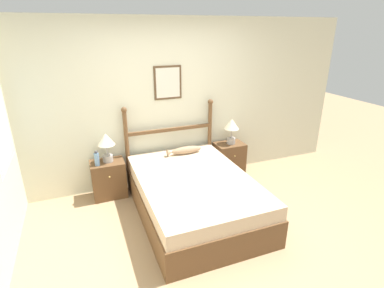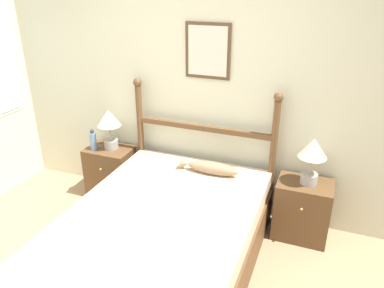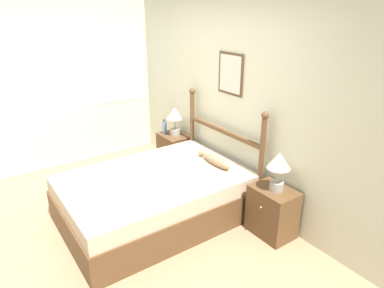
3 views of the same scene
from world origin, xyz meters
name	(u,v)px [view 1 (image 1 of 3)]	position (x,y,z in m)	size (l,w,h in m)	color
ground_plane	(208,241)	(0.00, 0.00, 0.00)	(16.00, 16.00, 0.00)	#9E7F5B
wall_back	(163,104)	(0.00, 1.73, 1.28)	(6.40, 0.08, 2.55)	beige
bed	(194,196)	(0.06, 0.59, 0.27)	(1.43, 2.09, 0.55)	brown
headboard	(170,139)	(0.06, 1.61, 0.74)	(1.46, 0.09, 1.32)	brown
nightstand_left	(109,179)	(-0.95, 1.49, 0.28)	(0.48, 0.38, 0.56)	brown
nightstand_right	(229,159)	(1.07, 1.49, 0.28)	(0.48, 0.38, 0.56)	brown
table_lamp_left	(106,143)	(-0.93, 1.51, 0.85)	(0.24, 0.24, 0.43)	gray
table_lamp_right	(232,127)	(1.09, 1.50, 0.85)	(0.24, 0.24, 0.43)	gray
bottle	(97,159)	(-1.09, 1.42, 0.66)	(0.07, 0.07, 0.23)	#668CB2
fish_pillow	(185,150)	(0.21, 1.37, 0.61)	(0.56, 0.12, 0.12)	#997A5B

